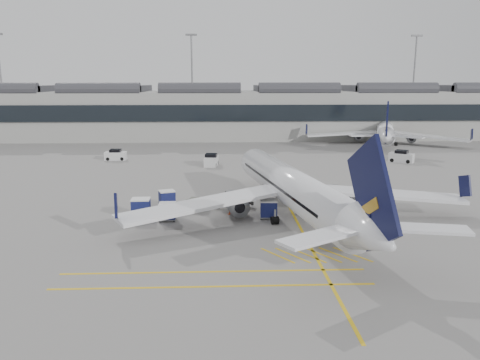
{
  "coord_description": "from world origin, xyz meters",
  "views": [
    {
      "loc": [
        2.65,
        -41.73,
        13.57
      ],
      "look_at": [
        4.44,
        2.99,
        4.0
      ],
      "focal_mm": 35.0,
      "sensor_mm": 36.0,
      "label": 1
    }
  ],
  "objects_px": {
    "ramp_agent_a": "(244,206)",
    "ramp_agent_b": "(230,205)",
    "airliner_main": "(293,189)",
    "belt_loader": "(230,203)",
    "baggage_cart_a": "(269,209)",
    "pushback_tug": "(195,205)"
  },
  "relations": [
    {
      "from": "airliner_main",
      "to": "ramp_agent_a",
      "type": "bearing_deg",
      "value": 152.04
    },
    {
      "from": "airliner_main",
      "to": "ramp_agent_a",
      "type": "distance_m",
      "value": 5.52
    },
    {
      "from": "baggage_cart_a",
      "to": "airliner_main",
      "type": "bearing_deg",
      "value": 8.03
    },
    {
      "from": "baggage_cart_a",
      "to": "pushback_tug",
      "type": "bearing_deg",
      "value": 158.39
    },
    {
      "from": "airliner_main",
      "to": "ramp_agent_b",
      "type": "relative_size",
      "value": 19.86
    },
    {
      "from": "ramp_agent_a",
      "to": "ramp_agent_b",
      "type": "xyz_separation_m",
      "value": [
        -1.47,
        -0.09,
        0.11
      ]
    },
    {
      "from": "belt_loader",
      "to": "baggage_cart_a",
      "type": "distance_m",
      "value": 5.71
    },
    {
      "from": "airliner_main",
      "to": "belt_loader",
      "type": "height_order",
      "value": "airliner_main"
    },
    {
      "from": "airliner_main",
      "to": "belt_loader",
      "type": "distance_m",
      "value": 7.86
    },
    {
      "from": "airliner_main",
      "to": "baggage_cart_a",
      "type": "bearing_deg",
      "value": 174.22
    },
    {
      "from": "ramp_agent_a",
      "to": "belt_loader",
      "type": "bearing_deg",
      "value": 91.48
    },
    {
      "from": "ramp_agent_b",
      "to": "pushback_tug",
      "type": "relative_size",
      "value": 0.75
    },
    {
      "from": "baggage_cart_a",
      "to": "ramp_agent_a",
      "type": "bearing_deg",
      "value": 147.33
    },
    {
      "from": "belt_loader",
      "to": "ramp_agent_b",
      "type": "height_order",
      "value": "ramp_agent_b"
    },
    {
      "from": "airliner_main",
      "to": "pushback_tug",
      "type": "relative_size",
      "value": 14.98
    },
    {
      "from": "ramp_agent_a",
      "to": "ramp_agent_b",
      "type": "bearing_deg",
      "value": 155.45
    },
    {
      "from": "ramp_agent_b",
      "to": "pushback_tug",
      "type": "distance_m",
      "value": 4.16
    },
    {
      "from": "ramp_agent_a",
      "to": "ramp_agent_b",
      "type": "height_order",
      "value": "ramp_agent_b"
    },
    {
      "from": "baggage_cart_a",
      "to": "pushback_tug",
      "type": "distance_m",
      "value": 8.33
    },
    {
      "from": "baggage_cart_a",
      "to": "pushback_tug",
      "type": "height_order",
      "value": "baggage_cart_a"
    },
    {
      "from": "airliner_main",
      "to": "baggage_cart_a",
      "type": "relative_size",
      "value": 20.23
    },
    {
      "from": "baggage_cart_a",
      "to": "ramp_agent_a",
      "type": "distance_m",
      "value": 2.94
    }
  ]
}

